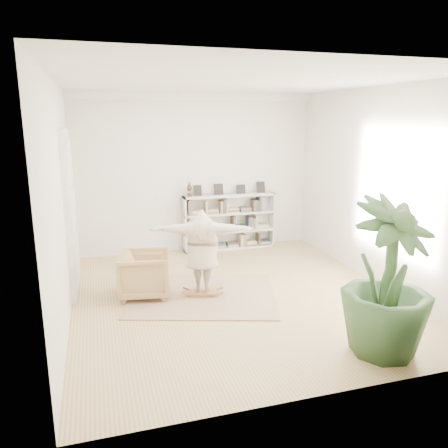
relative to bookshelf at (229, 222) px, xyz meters
name	(u,v)px	position (x,y,z in m)	size (l,w,h in m)	color
floor	(236,295)	(-0.74, -2.82, -0.64)	(6.00, 6.00, 0.00)	#9B7F50
room_shell	(195,96)	(-0.74, 0.12, 2.87)	(6.00, 6.00, 6.00)	silver
doors	(70,212)	(-3.45, -1.52, 0.76)	(0.09, 1.78, 2.92)	white
bookshelf	(229,222)	(0.00, 0.00, 0.00)	(2.20, 0.35, 1.64)	silver
armchair	(145,274)	(-2.26, -2.37, -0.24)	(0.84, 0.87, 0.79)	tan
rug	(203,295)	(-1.30, -2.66, -0.63)	(2.50, 2.00, 0.02)	tan
rocker_board	(203,292)	(-1.30, -2.66, -0.57)	(0.56, 0.43, 0.10)	#8E5F38
person	(202,249)	(-1.30, -2.66, 0.22)	(1.78, 0.49, 1.45)	beige
houseplant	(388,278)	(0.52, -5.19, 0.40)	(1.16, 1.16, 2.07)	#2E4D26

